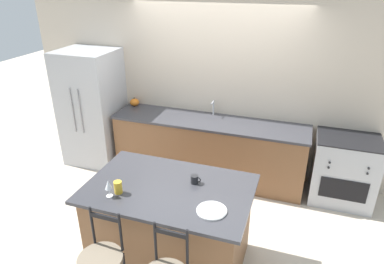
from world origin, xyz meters
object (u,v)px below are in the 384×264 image
(oven_range, at_px, (343,170))
(coffee_mug, at_px, (195,179))
(wine_glass, at_px, (108,185))
(pumpkin_decoration, at_px, (135,102))
(tumbler_cup, at_px, (118,187))
(refrigerator, at_px, (93,108))
(dinner_plate, at_px, (212,210))

(oven_range, height_order, coffee_mug, coffee_mug)
(wine_glass, relative_size, pumpkin_decoration, 1.19)
(oven_range, xyz_separation_m, tumbler_cup, (-2.21, -2.01, 0.53))
(oven_range, relative_size, coffee_mug, 8.78)
(refrigerator, distance_m, coffee_mug, 2.71)
(dinner_plate, relative_size, wine_glass, 1.58)
(wine_glass, height_order, tumbler_cup, wine_glass)
(tumbler_cup, relative_size, pumpkin_decoration, 0.86)
(wine_glass, xyz_separation_m, pumpkin_decoration, (-0.91, 2.28, -0.07))
(tumbler_cup, bearing_deg, dinner_plate, 1.06)
(oven_range, xyz_separation_m, wine_glass, (-2.26, -2.09, 0.59))
(tumbler_cup, bearing_deg, oven_range, 42.34)
(oven_range, height_order, dinner_plate, dinner_plate)
(oven_range, relative_size, wine_glass, 5.35)
(refrigerator, height_order, coffee_mug, refrigerator)
(coffee_mug, distance_m, pumpkin_decoration, 2.42)
(oven_range, xyz_separation_m, pumpkin_decoration, (-3.18, 0.19, 0.52))
(wine_glass, bearing_deg, pumpkin_decoration, 111.85)
(tumbler_cup, bearing_deg, wine_glass, -124.96)
(oven_range, bearing_deg, wine_glass, -137.28)
(coffee_mug, height_order, tumbler_cup, tumbler_cup)
(wine_glass, distance_m, coffee_mug, 0.84)
(dinner_plate, height_order, tumbler_cup, tumbler_cup)
(oven_range, height_order, tumbler_cup, tumbler_cup)
(dinner_plate, relative_size, coffee_mug, 2.59)
(coffee_mug, bearing_deg, pumpkin_decoration, 131.65)
(refrigerator, distance_m, tumbler_cup, 2.51)
(oven_range, relative_size, pumpkin_decoration, 6.39)
(oven_range, bearing_deg, dinner_plate, -122.73)
(refrigerator, xyz_separation_m, tumbler_cup, (1.58, -1.94, 0.09))
(wine_glass, height_order, pumpkin_decoration, wine_glass)
(refrigerator, bearing_deg, dinner_plate, -37.56)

